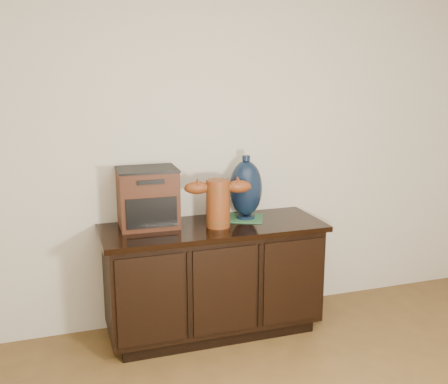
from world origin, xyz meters
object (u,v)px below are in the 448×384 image
object	(u,v)px
tv_radio	(148,197)
lamp_base	(246,189)
sideboard	(213,278)
terracotta_vessel	(218,201)
spray_can	(171,209)

from	to	relation	value
tv_radio	lamp_base	bearing A→B (deg)	-1.85
sideboard	tv_radio	distance (m)	0.70
tv_radio	sideboard	bearing A→B (deg)	-14.94
terracotta_vessel	spray_can	distance (m)	0.35
terracotta_vessel	tv_radio	size ratio (longest dim) A/B	1.13
sideboard	terracotta_vessel	bearing A→B (deg)	-55.60
terracotta_vessel	lamp_base	distance (m)	0.26
sideboard	tv_radio	size ratio (longest dim) A/B	3.77
spray_can	lamp_base	bearing A→B (deg)	-11.45
tv_radio	spray_can	world-z (taller)	tv_radio
lamp_base	spray_can	distance (m)	0.52
tv_radio	lamp_base	distance (m)	0.66
sideboard	spray_can	world-z (taller)	spray_can
tv_radio	lamp_base	world-z (taller)	lamp_base
terracotta_vessel	lamp_base	size ratio (longest dim) A/B	1.02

